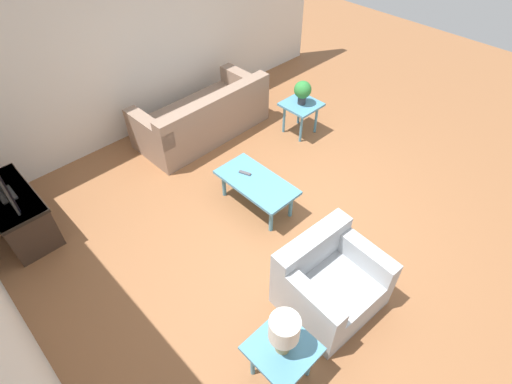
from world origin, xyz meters
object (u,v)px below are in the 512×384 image
(side_table_lamp, at_px, (282,352))
(side_table_plant, at_px, (301,108))
(table_lamp, at_px, (284,331))
(tv_stand_chest, at_px, (17,212))
(sofa, at_px, (204,118))
(armchair, at_px, (328,282))
(potted_plant, at_px, (303,91))
(coffee_table, at_px, (256,184))

(side_table_lamp, bearing_deg, side_table_plant, -51.08)
(side_table_plant, bearing_deg, table_lamp, 128.92)
(side_table_plant, distance_m, tv_stand_chest, 4.11)
(sofa, distance_m, side_table_plant, 1.52)
(sofa, bearing_deg, armchair, 71.98)
(side_table_plant, distance_m, table_lamp, 3.88)
(sofa, distance_m, potted_plant, 1.58)
(sofa, bearing_deg, potted_plant, 136.40)
(table_lamp, bearing_deg, sofa, -28.73)
(side_table_lamp, height_order, table_lamp, table_lamp)
(coffee_table, bearing_deg, armchair, 163.46)
(sofa, height_order, coffee_table, sofa)
(armchair, height_order, side_table_plant, armchair)
(tv_stand_chest, distance_m, table_lamp, 3.56)
(tv_stand_chest, bearing_deg, coffee_table, -125.31)
(side_table_plant, bearing_deg, potted_plant, 0.00)
(armchair, distance_m, tv_stand_chest, 3.71)
(table_lamp, bearing_deg, side_table_lamp, 180.00)
(sofa, distance_m, armchair, 3.38)
(armchair, xyz_separation_m, side_table_lamp, (-0.21, 0.91, 0.13))
(sofa, bearing_deg, side_table_plant, 136.40)
(side_table_plant, height_order, table_lamp, table_lamp)
(tv_stand_chest, bearing_deg, potted_plant, -103.50)
(armchair, bearing_deg, side_table_plant, 50.38)
(coffee_table, bearing_deg, table_lamp, 141.61)
(armchair, xyz_separation_m, side_table_plant, (2.22, -2.09, 0.13))
(tv_stand_chest, bearing_deg, sofa, -88.83)
(sofa, xyz_separation_m, armchair, (-3.24, 0.98, 0.02))
(coffee_table, xyz_separation_m, tv_stand_chest, (1.67, 2.35, -0.05))
(armchair, height_order, tv_stand_chest, armchair)
(coffee_table, height_order, side_table_plant, side_table_plant)
(side_table_plant, bearing_deg, tv_stand_chest, 76.50)
(side_table_plant, bearing_deg, sofa, 47.66)
(side_table_lamp, bearing_deg, table_lamp, 0.00)
(coffee_table, bearing_deg, side_table_lamp, 141.61)
(coffee_table, xyz_separation_m, table_lamp, (-1.72, 1.36, 0.44))
(side_table_lamp, distance_m, tv_stand_chest, 3.53)
(sofa, relative_size, side_table_lamp, 3.96)
(side_table_lamp, xyz_separation_m, table_lamp, (0.00, 0.00, 0.37))
(side_table_lamp, bearing_deg, sofa, -28.73)
(side_table_lamp, bearing_deg, potted_plant, -51.08)
(armchair, xyz_separation_m, potted_plant, (2.22, -2.09, 0.43))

